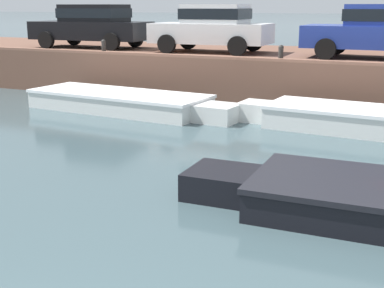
{
  "coord_description": "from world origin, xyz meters",
  "views": [
    {
      "loc": [
        2.54,
        -1.65,
        2.86
      ],
      "look_at": [
        -0.27,
        4.47,
        1.11
      ],
      "focal_mm": 50.0,
      "sensor_mm": 36.0,
      "label": 1
    }
  ],
  "objects_px": {
    "car_centre_blue": "(380,29)",
    "mooring_bollard_west": "(104,46)",
    "car_leftmost_black": "(92,24)",
    "boat_moored_central_white": "(352,119)",
    "car_left_inner_white": "(213,26)",
    "boat_moored_west_white": "(126,102)",
    "mooring_bollard_mid": "(281,52)"
  },
  "relations": [
    {
      "from": "mooring_bollard_west",
      "to": "boat_moored_central_white",
      "type": "bearing_deg",
      "value": -13.16
    },
    {
      "from": "car_centre_blue",
      "to": "boat_moored_west_white",
      "type": "bearing_deg",
      "value": -147.27
    },
    {
      "from": "car_leftmost_black",
      "to": "car_centre_blue",
      "type": "bearing_deg",
      "value": -0.02
    },
    {
      "from": "boat_moored_west_white",
      "to": "mooring_bollard_west",
      "type": "bearing_deg",
      "value": 134.82
    },
    {
      "from": "car_left_inner_white",
      "to": "car_centre_blue",
      "type": "relative_size",
      "value": 0.94
    },
    {
      "from": "boat_moored_central_white",
      "to": "car_left_inner_white",
      "type": "height_order",
      "value": "car_left_inner_white"
    },
    {
      "from": "boat_moored_west_white",
      "to": "mooring_bollard_mid",
      "type": "bearing_deg",
      "value": 29.24
    },
    {
      "from": "boat_moored_central_white",
      "to": "car_leftmost_black",
      "type": "height_order",
      "value": "car_leftmost_black"
    },
    {
      "from": "boat_moored_central_white",
      "to": "car_leftmost_black",
      "type": "distance_m",
      "value": 10.73
    },
    {
      "from": "boat_moored_west_white",
      "to": "mooring_bollard_west",
      "type": "xyz_separation_m",
      "value": [
        -2.1,
        2.11,
        1.34
      ]
    },
    {
      "from": "boat_moored_west_white",
      "to": "car_leftmost_black",
      "type": "distance_m",
      "value": 5.82
    },
    {
      "from": "boat_moored_west_white",
      "to": "mooring_bollard_mid",
      "type": "distance_m",
      "value": 4.52
    },
    {
      "from": "boat_moored_central_white",
      "to": "car_leftmost_black",
      "type": "relative_size",
      "value": 1.2
    },
    {
      "from": "car_leftmost_black",
      "to": "mooring_bollard_west",
      "type": "distance_m",
      "value": 2.59
    },
    {
      "from": "car_left_inner_white",
      "to": "car_leftmost_black",
      "type": "bearing_deg",
      "value": 179.99
    },
    {
      "from": "car_leftmost_black",
      "to": "mooring_bollard_mid",
      "type": "relative_size",
      "value": 9.94
    },
    {
      "from": "boat_moored_west_white",
      "to": "car_leftmost_black",
      "type": "height_order",
      "value": "car_leftmost_black"
    },
    {
      "from": "boat_moored_central_white",
      "to": "car_leftmost_black",
      "type": "bearing_deg",
      "value": 159.13
    },
    {
      "from": "mooring_bollard_west",
      "to": "mooring_bollard_mid",
      "type": "xyz_separation_m",
      "value": [
        5.86,
        0.0,
        0.0
      ]
    },
    {
      "from": "car_left_inner_white",
      "to": "boat_moored_west_white",
      "type": "bearing_deg",
      "value": -103.41
    },
    {
      "from": "car_leftmost_black",
      "to": "mooring_bollard_mid",
      "type": "xyz_separation_m",
      "value": [
        7.57,
        -1.85,
        -0.61
      ]
    },
    {
      "from": "boat_moored_west_white",
      "to": "boat_moored_central_white",
      "type": "relative_size",
      "value": 1.19
    },
    {
      "from": "car_left_inner_white",
      "to": "car_centre_blue",
      "type": "distance_m",
      "value": 5.21
    },
    {
      "from": "boat_moored_west_white",
      "to": "car_leftmost_black",
      "type": "relative_size",
      "value": 1.42
    },
    {
      "from": "boat_moored_central_white",
      "to": "mooring_bollard_mid",
      "type": "distance_m",
      "value": 3.27
    },
    {
      "from": "boat_moored_central_white",
      "to": "mooring_bollard_mid",
      "type": "bearing_deg",
      "value": 140.31
    },
    {
      "from": "car_left_inner_white",
      "to": "mooring_bollard_mid",
      "type": "relative_size",
      "value": 8.82
    },
    {
      "from": "car_centre_blue",
      "to": "mooring_bollard_west",
      "type": "relative_size",
      "value": 9.34
    },
    {
      "from": "car_leftmost_black",
      "to": "mooring_bollard_west",
      "type": "relative_size",
      "value": 9.94
    },
    {
      "from": "car_left_inner_white",
      "to": "mooring_bollard_mid",
      "type": "bearing_deg",
      "value": -33.27
    },
    {
      "from": "mooring_bollard_west",
      "to": "boat_moored_west_white",
      "type": "bearing_deg",
      "value": -45.18
    },
    {
      "from": "boat_moored_central_white",
      "to": "mooring_bollard_mid",
      "type": "height_order",
      "value": "mooring_bollard_mid"
    }
  ]
}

